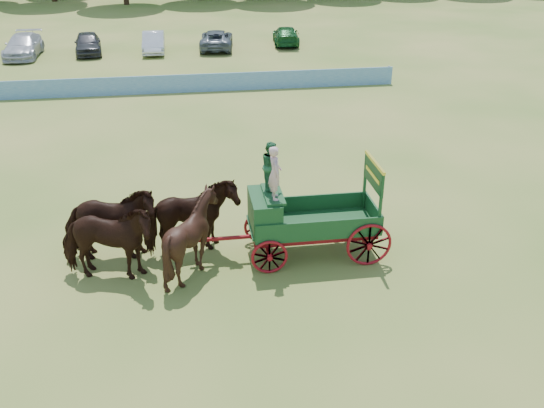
{
  "coord_description": "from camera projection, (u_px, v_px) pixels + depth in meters",
  "views": [
    {
      "loc": [
        -0.64,
        -16.8,
        9.78
      ],
      "look_at": [
        1.94,
        0.14,
        1.3
      ],
      "focal_mm": 40.0,
      "sensor_mm": 36.0,
      "label": 1
    }
  ],
  "objects": [
    {
      "name": "farm_dray",
      "position": [
        290.0,
        208.0,
        18.17
      ],
      "size": [
        6.0,
        2.0,
        3.75
      ],
      "color": "#A11013",
      "rests_on": "ground"
    },
    {
      "name": "horse_lead_left",
      "position": [
        107.0,
        243.0,
        17.12
      ],
      "size": [
        3.06,
        1.85,
        2.42
      ],
      "primitive_type": "imported",
      "rotation": [
        0.0,
        0.0,
        1.37
      ],
      "color": "black",
      "rests_on": "ground"
    },
    {
      "name": "horse_lead_right",
      "position": [
        110.0,
        224.0,
        18.1
      ],
      "size": [
        2.94,
        1.48,
        2.42
      ],
      "primitive_type": "imported",
      "rotation": [
        0.0,
        0.0,
        1.51
      ],
      "color": "black",
      "rests_on": "ground"
    },
    {
      "name": "ground",
      "position": [
        213.0,
        247.0,
        19.31
      ],
      "size": [
        160.0,
        160.0,
        0.0
      ],
      "primitive_type": "plane",
      "color": "#A28E49",
      "rests_on": "ground"
    },
    {
      "name": "sponsor_banner",
      "position": [
        175.0,
        84.0,
        34.89
      ],
      "size": [
        26.0,
        0.08,
        1.05
      ],
      "primitive_type": "cube",
      "color": "#1F67A8",
      "rests_on": "ground"
    },
    {
      "name": "horse_wheel_right",
      "position": [
        191.0,
        219.0,
        18.42
      ],
      "size": [
        3.09,
        1.96,
        2.42
      ],
      "primitive_type": "imported",
      "rotation": [
        0.0,
        0.0,
        1.82
      ],
      "color": "black",
      "rests_on": "ground"
    },
    {
      "name": "horse_wheel_left",
      "position": [
        192.0,
        236.0,
        17.44
      ],
      "size": [
        2.59,
        2.41,
        2.42
      ],
      "primitive_type": "imported",
      "rotation": [
        0.0,
        0.0,
        1.8
      ],
      "color": "black",
      "rests_on": "ground"
    },
    {
      "name": "parked_cars",
      "position": [
        59.0,
        44.0,
        43.82
      ],
      "size": [
        35.88,
        6.71,
        1.56
      ],
      "color": "silver",
      "rests_on": "ground"
    }
  ]
}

